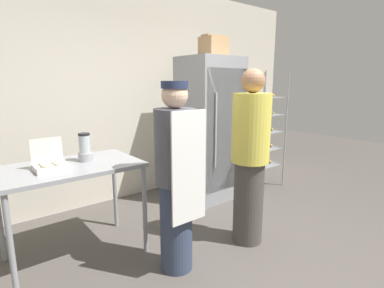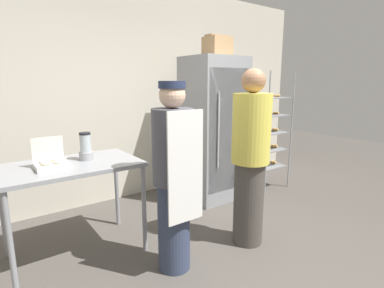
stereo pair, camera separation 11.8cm
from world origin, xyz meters
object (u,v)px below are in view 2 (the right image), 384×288
at_px(baking_rack, 268,132).
at_px(cardboard_storage_box, 217,46).
at_px(donut_box, 51,163).
at_px(person_customer, 250,158).
at_px(person_baker, 174,176).
at_px(refrigerator, 214,130).
at_px(blender_pitcher, 86,148).

height_order(baking_rack, cardboard_storage_box, cardboard_storage_box).
relative_size(donut_box, person_customer, 0.15).
distance_m(baking_rack, person_baker, 2.50).
relative_size(baking_rack, person_baker, 1.09).
bearing_deg(baking_rack, person_customer, -145.51).
bearing_deg(baking_rack, donut_box, -175.34).
relative_size(refrigerator, person_customer, 1.12).
bearing_deg(baking_rack, cardboard_storage_box, 171.57).
height_order(refrigerator, baking_rack, refrigerator).
height_order(donut_box, person_baker, person_baker).
distance_m(baking_rack, person_customer, 1.78).
bearing_deg(donut_box, person_customer, -24.59).
bearing_deg(cardboard_storage_box, donut_box, -169.90).
height_order(cardboard_storage_box, person_baker, cardboard_storage_box).
distance_m(donut_box, cardboard_storage_box, 2.50).
xyz_separation_m(baking_rack, person_baker, (-2.32, -0.94, -0.03)).
bearing_deg(person_customer, person_baker, 175.32).
bearing_deg(person_customer, donut_box, 155.41).
distance_m(cardboard_storage_box, person_baker, 2.15).
bearing_deg(donut_box, cardboard_storage_box, 10.10).
bearing_deg(person_baker, blender_pitcher, 120.30).
bearing_deg(cardboard_storage_box, blender_pitcher, -171.63).
xyz_separation_m(cardboard_storage_box, person_customer, (-0.54, -1.15, -1.19)).
height_order(cardboard_storage_box, person_customer, cardboard_storage_box).
bearing_deg(cardboard_storage_box, person_baker, -142.29).
xyz_separation_m(blender_pitcher, person_baker, (0.47, -0.80, -0.16)).
bearing_deg(person_baker, cardboard_storage_box, 37.71).
bearing_deg(refrigerator, cardboard_storage_box, -55.85).
bearing_deg(cardboard_storage_box, person_customer, -115.41).
bearing_deg(blender_pitcher, baking_rack, 2.81).
bearing_deg(person_baker, donut_box, 139.46).
distance_m(blender_pitcher, person_customer, 1.59).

